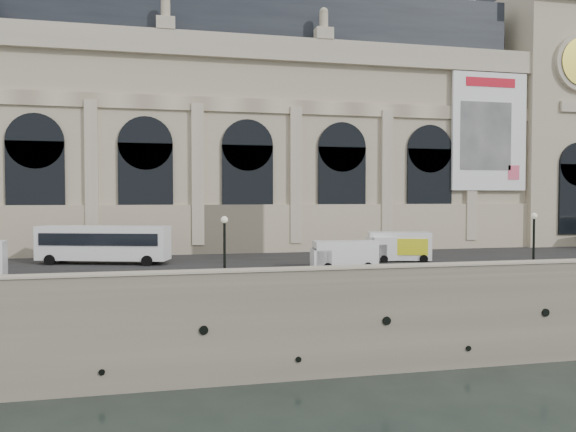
% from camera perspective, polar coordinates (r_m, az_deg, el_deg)
% --- Properties ---
extents(ground, '(260.00, 260.00, 0.00)m').
position_cam_1_polar(ground, '(38.53, 7.08, -15.88)').
color(ground, black).
rests_on(ground, ground).
extents(quay, '(160.00, 70.00, 6.00)m').
position_cam_1_polar(quay, '(71.16, -2.47, -5.12)').
color(quay, gray).
rests_on(quay, ground).
extents(street, '(160.00, 24.00, 0.06)m').
position_cam_1_polar(street, '(50.40, 1.73, -4.60)').
color(street, '#2D2D2D').
rests_on(street, quay).
extents(parapet, '(160.00, 1.40, 1.21)m').
position_cam_1_polar(parapet, '(37.60, 6.81, -5.97)').
color(parapet, gray).
rests_on(parapet, quay).
extents(museum, '(69.00, 18.70, 29.10)m').
position_cam_1_polar(museum, '(66.16, -7.02, 8.85)').
color(museum, '#B3A98A').
rests_on(museum, quay).
extents(clock_pavilion, '(13.00, 14.72, 36.70)m').
position_cam_1_polar(clock_pavilion, '(78.64, 24.16, 10.31)').
color(clock_pavilion, '#B3A98A').
rests_on(clock_pavilion, quay).
extents(bus_left, '(11.38, 5.48, 3.30)m').
position_cam_1_polar(bus_left, '(50.47, -18.25, -2.61)').
color(bus_left, white).
rests_on(bus_left, quay).
extents(van_b, '(5.30, 2.49, 2.29)m').
position_cam_1_polar(van_b, '(44.59, 5.44, -3.99)').
color(van_b, white).
rests_on(van_b, quay).
extents(van_c, '(5.07, 2.14, 2.25)m').
position_cam_1_polar(van_c, '(50.92, 10.60, -3.30)').
color(van_c, silver).
rests_on(van_c, quay).
extents(box_truck, '(6.81, 3.79, 2.62)m').
position_cam_1_polar(box_truck, '(51.10, 10.82, -3.09)').
color(box_truck, white).
rests_on(box_truck, quay).
extents(lamp_left, '(0.46, 0.46, 4.53)m').
position_cam_1_polar(lamp_left, '(37.13, -6.46, -3.52)').
color(lamp_left, black).
rests_on(lamp_left, quay).
extents(lamp_right, '(0.47, 0.47, 4.59)m').
position_cam_1_polar(lamp_right, '(45.98, 23.69, -2.58)').
color(lamp_right, black).
rests_on(lamp_right, quay).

